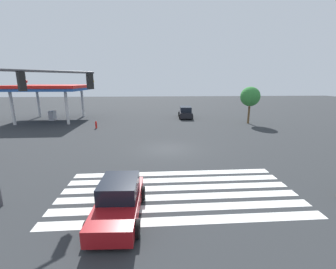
% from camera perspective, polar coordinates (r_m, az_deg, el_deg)
% --- Properties ---
extents(ground_plane, '(130.76, 130.76, 0.00)m').
position_cam_1_polar(ground_plane, '(18.47, -0.00, -3.73)').
color(ground_plane, '#2B2D30').
extents(crosswalk_markings, '(11.68, 5.35, 0.01)m').
position_cam_1_polar(crosswalk_markings, '(11.67, 2.61, -14.39)').
color(crosswalk_markings, silver).
rests_on(crosswalk_markings, ground_plane).
extents(traffic_signal_mast, '(3.75, 3.75, 6.15)m').
position_cam_1_polar(traffic_signal_mast, '(12.13, -32.50, 6.28)').
color(traffic_signal_mast, '#47474C').
rests_on(traffic_signal_mast, ground_plane).
extents(car_0, '(2.06, 4.26, 1.48)m').
position_cam_1_polar(car_0, '(9.82, -12.36, -16.00)').
color(car_0, maroon).
rests_on(car_0, ground_plane).
extents(car_1, '(2.32, 4.89, 1.70)m').
position_cam_1_polar(car_1, '(34.38, 4.44, 5.62)').
color(car_1, black).
rests_on(car_1, ground_plane).
extents(gas_station_canopy, '(9.72, 9.72, 4.91)m').
position_cam_1_polar(gas_station_canopy, '(35.73, -27.92, 10.25)').
color(gas_station_canopy, '#23519E').
rests_on(gas_station_canopy, ground_plane).
extents(tree_corner_b, '(2.49, 2.49, 4.76)m').
position_cam_1_polar(tree_corner_b, '(31.10, 20.15, 9.01)').
color(tree_corner_b, brown).
rests_on(tree_corner_b, ground_plane).
extents(fire_hydrant, '(0.22, 0.22, 0.86)m').
position_cam_1_polar(fire_hydrant, '(27.85, -17.79, 2.39)').
color(fire_hydrant, red).
rests_on(fire_hydrant, ground_plane).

